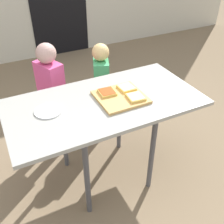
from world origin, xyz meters
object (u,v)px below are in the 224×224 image
(plate_white_left, at_px, (48,111))
(child_right, at_px, (101,85))
(pizza_slice_near_right, at_px, (136,97))
(pizza_slice_far_right, at_px, (126,88))
(child_left, at_px, (52,92))
(pizza_slice_far_left, at_px, (107,92))
(dining_table, at_px, (105,109))
(cutting_board, at_px, (121,97))

(plate_white_left, relative_size, child_right, 0.20)
(pizza_slice_near_right, xyz_separation_m, child_right, (0.05, 0.70, -0.27))
(pizza_slice_far_right, relative_size, plate_white_left, 0.64)
(plate_white_left, xyz_separation_m, child_left, (0.16, 0.54, -0.18))
(pizza_slice_far_left, distance_m, pizza_slice_near_right, 0.21)
(pizza_slice_far_right, height_order, child_right, child_right)
(dining_table, bearing_deg, plate_white_left, 172.50)
(dining_table, bearing_deg, child_right, 67.75)
(cutting_board, distance_m, child_left, 0.73)
(pizza_slice_far_right, relative_size, child_right, 0.13)
(dining_table, distance_m, child_left, 0.65)
(dining_table, relative_size, pizza_slice_near_right, 10.79)
(pizza_slice_far_left, distance_m, pizza_slice_far_right, 0.16)
(pizza_slice_far_left, xyz_separation_m, child_left, (-0.29, 0.54, -0.21))
(pizza_slice_far_left, height_order, pizza_slice_far_right, same)
(pizza_slice_near_right, bearing_deg, child_right, 85.92)
(plate_white_left, bearing_deg, child_right, 40.85)
(plate_white_left, distance_m, child_right, 0.88)
(cutting_board, xyz_separation_m, plate_white_left, (-0.51, 0.07, -0.01))
(cutting_board, bearing_deg, pizza_slice_far_right, 38.96)
(dining_table, bearing_deg, pizza_slice_far_left, 49.82)
(pizza_slice_far_left, relative_size, child_left, 0.12)
(pizza_slice_near_right, bearing_deg, pizza_slice_far_right, 87.54)
(cutting_board, bearing_deg, child_left, 120.37)
(child_right, bearing_deg, pizza_slice_far_left, -110.10)
(pizza_slice_far_right, bearing_deg, pizza_slice_near_right, -92.46)
(dining_table, xyz_separation_m, child_right, (0.25, 0.61, -0.17))
(dining_table, distance_m, cutting_board, 0.15)
(pizza_slice_near_right, bearing_deg, dining_table, 154.18)
(pizza_slice_far_left, bearing_deg, pizza_slice_near_right, -44.78)
(dining_table, relative_size, child_right, 1.48)
(dining_table, xyz_separation_m, pizza_slice_far_left, (0.05, 0.05, 0.10))
(plate_white_left, height_order, child_right, child_right)
(child_left, distance_m, child_right, 0.49)
(cutting_board, relative_size, child_left, 0.33)
(dining_table, distance_m, plate_white_left, 0.41)
(pizza_slice_far_left, height_order, child_right, child_right)
(pizza_slice_far_right, relative_size, child_left, 0.12)
(pizza_slice_far_left, relative_size, pizza_slice_far_right, 1.05)
(pizza_slice_far_left, distance_m, child_right, 0.65)
(pizza_slice_far_right, bearing_deg, cutting_board, -141.04)
(dining_table, xyz_separation_m, cutting_board, (0.12, -0.02, 0.08))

